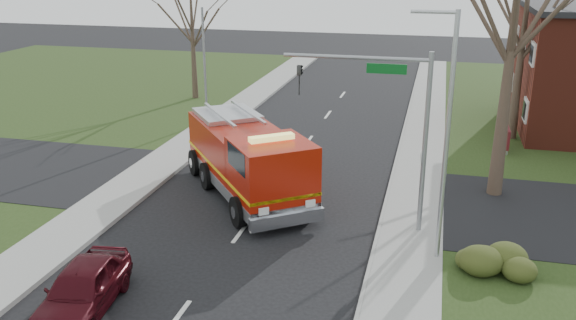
# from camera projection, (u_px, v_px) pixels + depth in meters

# --- Properties ---
(ground) EXTENTS (120.00, 120.00, 0.00)m
(ground) POSITION_uv_depth(u_px,v_px,m) (241.00, 232.00, 23.01)
(ground) COLOR black
(ground) RESTS_ON ground
(sidewalk_right) EXTENTS (2.40, 80.00, 0.15)m
(sidewalk_right) POSITION_uv_depth(u_px,v_px,m) (408.00, 248.00, 21.57)
(sidewalk_right) COLOR gray
(sidewalk_right) RESTS_ON ground
(sidewalk_left) EXTENTS (2.40, 80.00, 0.15)m
(sidewalk_left) POSITION_uv_depth(u_px,v_px,m) (94.00, 214.00, 24.41)
(sidewalk_left) COLOR gray
(sidewalk_left) RESTS_ON ground
(health_center_sign) EXTENTS (0.12, 2.00, 1.40)m
(health_center_sign) POSITION_uv_depth(u_px,v_px,m) (507.00, 137.00, 31.80)
(health_center_sign) COLOR #4C1116
(health_center_sign) RESTS_ON ground
(hedge_corner) EXTENTS (2.80, 2.00, 0.90)m
(hedge_corner) POSITION_uv_depth(u_px,v_px,m) (494.00, 257.00, 19.84)
(hedge_corner) COLOR #283112
(hedge_corner) RESTS_ON lawn_right
(bare_tree_near) EXTENTS (6.00, 6.00, 12.00)m
(bare_tree_near) POSITION_uv_depth(u_px,v_px,m) (514.00, 22.00, 23.94)
(bare_tree_near) COLOR #34281F
(bare_tree_near) RESTS_ON ground
(bare_tree_far) EXTENTS (5.25, 5.25, 10.50)m
(bare_tree_far) POSITION_uv_depth(u_px,v_px,m) (525.00, 22.00, 32.16)
(bare_tree_far) COLOR #34281F
(bare_tree_far) RESTS_ON ground
(bare_tree_left) EXTENTS (4.50, 4.50, 9.00)m
(bare_tree_left) POSITION_uv_depth(u_px,v_px,m) (192.00, 20.00, 41.86)
(bare_tree_left) COLOR #34281F
(bare_tree_left) RESTS_ON ground
(traffic_signal_mast) EXTENTS (5.29, 0.18, 6.80)m
(traffic_signal_mast) POSITION_uv_depth(u_px,v_px,m) (390.00, 109.00, 21.67)
(traffic_signal_mast) COLOR gray
(traffic_signal_mast) RESTS_ON ground
(streetlight_pole) EXTENTS (1.48, 0.16, 8.40)m
(streetlight_pole) POSITION_uv_depth(u_px,v_px,m) (446.00, 132.00, 19.44)
(streetlight_pole) COLOR #B7BABF
(streetlight_pole) RESTS_ON ground
(utility_pole_far) EXTENTS (0.14, 0.14, 7.00)m
(utility_pole_far) POSITION_uv_depth(u_px,v_px,m) (205.00, 67.00, 36.29)
(utility_pole_far) COLOR gray
(utility_pole_far) RESTS_ON ground
(fire_engine) EXTENTS (7.51, 8.58, 3.46)m
(fire_engine) POSITION_uv_depth(u_px,v_px,m) (248.00, 161.00, 25.94)
(fire_engine) COLOR #9A1507
(fire_engine) RESTS_ON ground
(parked_car_maroon) EXTENTS (2.29, 4.52, 1.47)m
(parked_car_maroon) POSITION_uv_depth(u_px,v_px,m) (82.00, 289.00, 17.69)
(parked_car_maroon) COLOR #39090F
(parked_car_maroon) RESTS_ON ground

